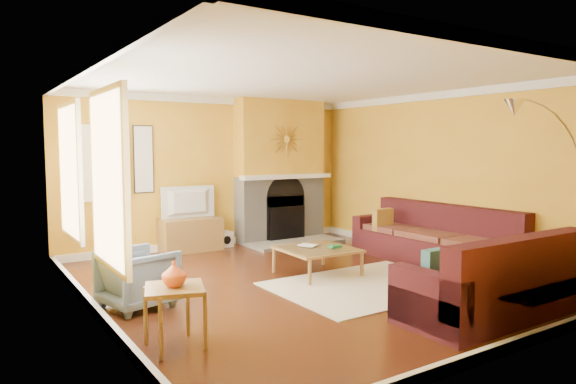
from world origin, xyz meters
TOP-DOWN VIEW (x-y plane):
  - floor at (0.00, 0.00)m, footprint 5.50×6.00m
  - ceiling at (0.00, 0.00)m, footprint 5.50×6.00m
  - wall_back at (0.00, 3.01)m, footprint 5.50×0.02m
  - wall_front at (0.00, -3.01)m, footprint 5.50×0.02m
  - wall_left at (-2.76, 0.00)m, footprint 0.02×6.00m
  - wall_right at (2.76, 0.00)m, footprint 0.02×6.00m
  - baseboard at (0.00, 0.00)m, footprint 5.50×6.00m
  - crown_molding at (0.00, 0.00)m, footprint 5.50×6.00m
  - window_left_near at (-2.72, 1.30)m, footprint 0.06×1.22m
  - window_left_far at (-2.72, -0.60)m, footprint 0.06×1.22m
  - window_back at (-1.90, 2.96)m, footprint 0.82×0.06m
  - wall_art at (-1.25, 2.97)m, footprint 0.34×0.04m
  - fireplace at (1.35, 2.80)m, footprint 1.80×0.40m
  - mantel at (1.35, 2.56)m, footprint 1.92×0.22m
  - hearth at (1.35, 2.25)m, footprint 1.80×0.70m
  - sunburst at (1.35, 2.57)m, footprint 0.70×0.04m
  - rug at (0.53, -0.65)m, footprint 2.40×1.80m
  - sectional_sofa at (1.26, -0.73)m, footprint 2.99×3.94m
  - coffee_table at (0.33, 0.20)m, footprint 1.04×1.04m
  - media_console at (-0.53, 2.73)m, footprint 1.05×0.47m
  - tv at (-0.53, 2.73)m, footprint 0.96×0.15m
  - subwoofer at (0.13, 2.80)m, footprint 0.28×0.28m
  - armchair at (-2.24, 0.11)m, footprint 0.88×0.86m
  - side_table at (-2.32, -1.24)m, footprint 0.64×0.64m
  - vase at (-2.32, -1.24)m, footprint 0.26×0.26m
  - book at (0.18, 0.30)m, footprint 0.27×0.31m
  - arc_lamp at (1.48, -2.50)m, footprint 1.43×0.36m

SIDE VIEW (x-z plane):
  - floor at x=0.00m, z-range -0.02..0.00m
  - rug at x=0.53m, z-range 0.00..0.02m
  - hearth at x=1.35m, z-range 0.00..0.06m
  - baseboard at x=0.00m, z-range 0.00..0.12m
  - subwoofer at x=0.13m, z-range 0.00..0.28m
  - coffee_table at x=0.33m, z-range 0.00..0.39m
  - side_table at x=-2.32m, z-range 0.00..0.56m
  - media_console at x=-0.53m, z-range 0.00..0.58m
  - armchair at x=-2.24m, z-range 0.00..0.67m
  - book at x=0.18m, z-range 0.39..0.42m
  - sectional_sofa at x=1.26m, z-range 0.00..0.90m
  - vase at x=-2.32m, z-range 0.56..0.79m
  - tv at x=-0.53m, z-range 0.58..1.13m
  - arc_lamp at x=1.48m, z-range 0.00..2.27m
  - mantel at x=1.35m, z-range 1.21..1.29m
  - wall_back at x=0.00m, z-range 0.00..2.70m
  - wall_front at x=0.00m, z-range 0.00..2.70m
  - wall_left at x=-2.76m, z-range 0.00..2.70m
  - wall_right at x=2.76m, z-range 0.00..2.70m
  - fireplace at x=1.35m, z-range 0.00..2.70m
  - window_left_near at x=-2.72m, z-range 0.64..2.36m
  - window_left_far at x=-2.72m, z-range 0.64..2.36m
  - window_back at x=-1.90m, z-range 0.94..2.16m
  - wall_art at x=-1.25m, z-range 1.03..2.17m
  - sunburst at x=1.35m, z-range 1.60..2.30m
  - crown_molding at x=0.00m, z-range 2.58..2.70m
  - ceiling at x=0.00m, z-range 2.70..2.72m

